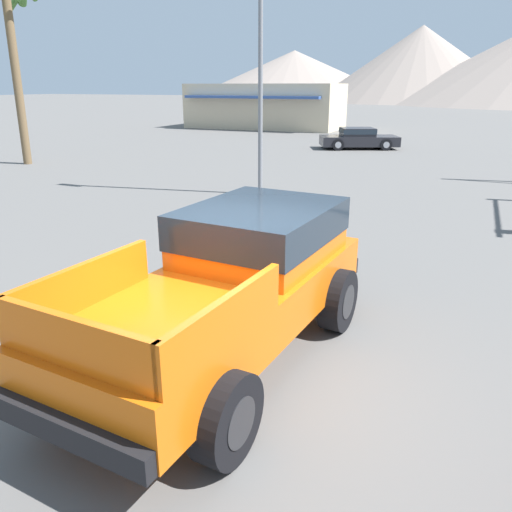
{
  "coord_description": "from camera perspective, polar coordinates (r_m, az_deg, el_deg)",
  "views": [
    {
      "loc": [
        2.49,
        -4.93,
        3.37
      ],
      "look_at": [
        -0.12,
        1.13,
        1.1
      ],
      "focal_mm": 35.0,
      "sensor_mm": 36.0,
      "label": 1
    }
  ],
  "objects": [
    {
      "name": "orange_pickup_truck",
      "position": [
        6.41,
        -2.08,
        -2.24
      ],
      "size": [
        2.57,
        5.31,
        1.84
      ],
      "rotation": [
        0.0,
        0.0,
        -0.09
      ],
      "color": "orange",
      "rests_on": "ground_plane"
    },
    {
      "name": "storefront_building",
      "position": [
        42.76,
        1.04,
        16.76
      ],
      "size": [
        12.33,
        6.23,
        3.49
      ],
      "color": "beige",
      "rests_on": "ground_plane"
    },
    {
      "name": "palm_tree_tall",
      "position": [
        25.17,
        -26.49,
        22.79
      ],
      "size": [
        2.88,
        3.02,
        7.75
      ],
      "color": "brown",
      "rests_on": "ground_plane"
    },
    {
      "name": "ground_plane",
      "position": [
        6.47,
        -3.07,
        -12.46
      ],
      "size": [
        320.0,
        320.0,
        0.0
      ],
      "primitive_type": "plane",
      "color": "#5B5956"
    },
    {
      "name": "parked_car_dark",
      "position": [
        29.12,
        11.63,
        13.07
      ],
      "size": [
        4.59,
        3.36,
        1.14
      ],
      "rotation": [
        0.0,
        0.0,
        5.13
      ],
      "color": "#232328",
      "rests_on": "ground_plane"
    },
    {
      "name": "street_lamp_post",
      "position": [
        16.2,
        0.53,
        25.94
      ],
      "size": [
        0.9,
        0.24,
        9.08
      ],
      "color": "slate",
      "rests_on": "ground_plane"
    }
  ]
}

